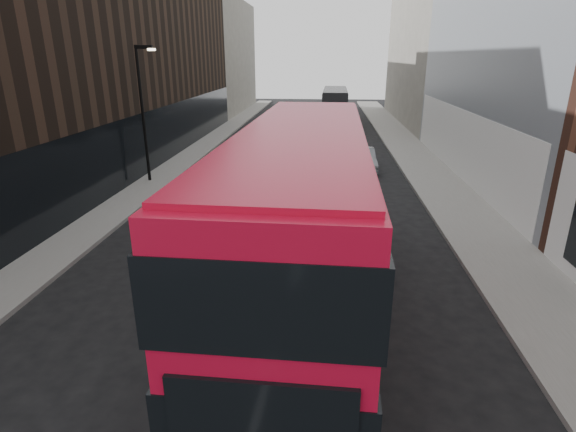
% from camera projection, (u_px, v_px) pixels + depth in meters
% --- Properties ---
extents(sidewalk_right, '(3.00, 80.00, 0.15)m').
position_uv_depth(sidewalk_right, '(416.00, 159.00, 30.21)').
color(sidewalk_right, slate).
rests_on(sidewalk_right, ground).
extents(sidewalk_left, '(2.00, 80.00, 0.15)m').
position_uv_depth(sidewalk_left, '(191.00, 155.00, 31.42)').
color(sidewalk_left, slate).
rests_on(sidewalk_left, ground).
extents(building_victorian, '(6.50, 24.00, 21.00)m').
position_uv_depth(building_victorian, '(430.00, 24.00, 44.52)').
color(building_victorian, slate).
rests_on(building_victorian, ground).
extents(building_left_mid, '(5.00, 24.00, 14.00)m').
position_uv_depth(building_left_mid, '(158.00, 51.00, 34.05)').
color(building_left_mid, black).
rests_on(building_left_mid, ground).
extents(building_left_far, '(5.00, 20.00, 13.00)m').
position_uv_depth(building_left_far, '(222.00, 57.00, 54.86)').
color(building_left_far, slate).
rests_on(building_left_far, ground).
extents(street_lamp, '(1.06, 0.22, 7.00)m').
position_uv_depth(street_lamp, '(143.00, 105.00, 23.48)').
color(street_lamp, black).
rests_on(street_lamp, sidewalk_left).
extents(red_bus, '(3.31, 12.64, 5.06)m').
position_uv_depth(red_bus, '(302.00, 217.00, 11.27)').
color(red_bus, '#B50B27').
rests_on(red_bus, ground).
extents(grey_bus, '(2.71, 10.73, 3.45)m').
position_uv_depth(grey_bus, '(335.00, 105.00, 46.30)').
color(grey_bus, black).
rests_on(grey_bus, ground).
extents(car_a, '(1.89, 4.35, 1.46)m').
position_uv_depth(car_a, '(348.00, 188.00, 21.20)').
color(car_a, black).
rests_on(car_a, ground).
extents(car_b, '(1.55, 4.05, 1.32)m').
position_uv_depth(car_b, '(363.00, 160.00, 27.40)').
color(car_b, gray).
rests_on(car_b, ground).
extents(car_c, '(2.36, 5.25, 1.49)m').
position_uv_depth(car_c, '(342.00, 134.00, 36.01)').
color(car_c, black).
rests_on(car_c, ground).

